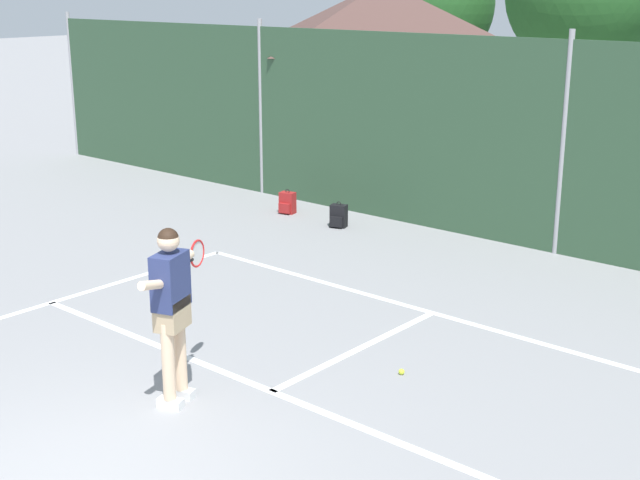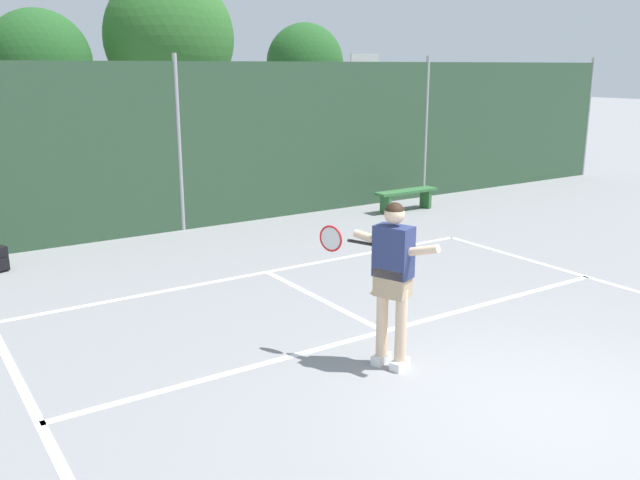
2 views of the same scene
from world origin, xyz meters
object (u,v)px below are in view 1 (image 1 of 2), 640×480
(backpack_black, at_px, (338,216))
(tennis_ball, at_px, (402,372))
(backpack_red, at_px, (287,203))
(tennis_player, at_px, (172,300))

(backpack_black, bearing_deg, tennis_ball, -43.95)
(backpack_black, bearing_deg, backpack_red, 174.81)
(backpack_red, bearing_deg, backpack_black, -5.19)
(tennis_player, xyz_separation_m, backpack_black, (-3.04, 6.28, -0.92))
(tennis_player, height_order, backpack_black, tennis_player)
(tennis_player, distance_m, backpack_black, 7.03)
(tennis_ball, height_order, backpack_black, backpack_black)
(tennis_ball, relative_size, backpack_red, 0.14)
(backpack_red, relative_size, backpack_black, 1.00)
(tennis_ball, bearing_deg, backpack_black, 136.05)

